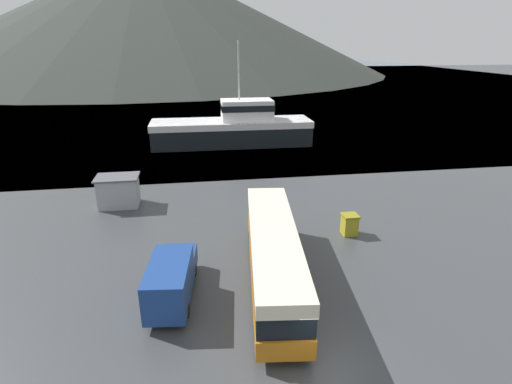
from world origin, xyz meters
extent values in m
plane|color=#383A3D|center=(0.00, 0.00, 0.00)|extent=(400.00, 400.00, 0.00)
plane|color=#475B6B|center=(0.00, 143.73, 0.00)|extent=(240.00, 240.00, 0.00)
cone|color=#2D332D|center=(-21.70, 173.84, 22.79)|extent=(195.20, 195.20, 45.58)
cube|color=#B26614|center=(-0.97, 6.40, 0.92)|extent=(3.85, 12.93, 0.94)
cube|color=black|center=(-0.97, 6.40, 1.93)|extent=(3.78, 12.68, 1.07)
cube|color=beige|center=(-0.97, 6.40, 2.80)|extent=(3.85, 12.93, 0.67)
cube|color=black|center=(-0.24, 12.75, 1.74)|extent=(2.12, 0.30, 1.45)
cylinder|color=black|center=(-1.52, 10.95, 0.45)|extent=(0.40, 0.93, 0.90)
cylinder|color=black|center=(0.59, 10.71, 0.45)|extent=(0.40, 0.93, 0.90)
cylinder|color=black|center=(-2.53, 2.09, 0.45)|extent=(0.40, 0.93, 0.90)
cylinder|color=black|center=(-0.42, 1.85, 0.45)|extent=(0.40, 0.93, 0.90)
cube|color=navy|center=(-6.39, 5.10, 1.34)|extent=(2.39, 4.33, 1.98)
cube|color=navy|center=(-6.07, 8.04, 0.89)|extent=(2.13, 1.98, 1.09)
cube|color=black|center=(-6.16, 7.17, 1.79)|extent=(1.65, 0.24, 0.69)
cylinder|color=black|center=(-6.95, 7.90, 0.35)|extent=(0.30, 0.72, 0.70)
cylinder|color=black|center=(-5.23, 7.71, 0.35)|extent=(0.30, 0.72, 0.70)
cylinder|color=black|center=(-7.35, 4.25, 0.35)|extent=(0.30, 0.72, 0.70)
cylinder|color=black|center=(-5.63, 4.06, 0.35)|extent=(0.30, 0.72, 0.70)
cube|color=black|center=(-0.15, 37.76, 1.56)|extent=(19.77, 5.57, 3.11)
cube|color=white|center=(-0.15, 37.76, 2.72)|extent=(19.97, 5.62, 0.78)
cube|color=white|center=(1.82, 37.74, 4.36)|extent=(6.35, 3.82, 2.50)
cube|color=black|center=(1.82, 37.74, 4.73)|extent=(6.48, 3.93, 0.75)
cylinder|color=#B2B2B7|center=(0.87, 37.75, 9.07)|extent=(0.20, 0.20, 6.91)
cube|color=olive|center=(5.28, 11.26, 0.65)|extent=(0.95, 0.94, 1.30)
cube|color=olive|center=(5.28, 11.26, 1.37)|extent=(1.05, 1.04, 0.14)
cube|color=#93999E|center=(-11.01, 18.96, 1.17)|extent=(3.01, 2.15, 2.33)
cube|color=#4C4C51|center=(-11.01, 18.96, 2.39)|extent=(3.31, 2.36, 0.12)
camera|label=1|loc=(-4.78, -12.01, 12.37)|focal=28.00mm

